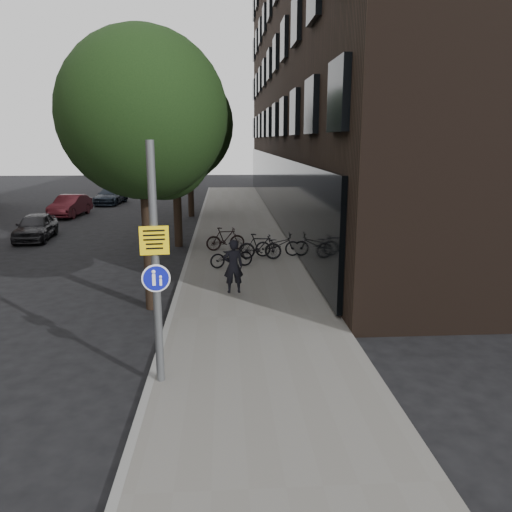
{
  "coord_description": "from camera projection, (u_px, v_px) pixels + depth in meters",
  "views": [
    {
      "loc": [
        -0.52,
        -9.08,
        4.65
      ],
      "look_at": [
        0.2,
        2.27,
        2.0
      ],
      "focal_mm": 35.0,
      "sensor_mm": 36.0,
      "label": 1
    }
  ],
  "objects": [
    {
      "name": "pedestrian",
      "position": [
        233.0,
        266.0,
        15.02
      ],
      "size": [
        0.63,
        0.45,
        1.64
      ],
      "primitive_type": "imported",
      "rotation": [
        0.0,
        0.0,
        3.24
      ],
      "color": "black",
      "rests_on": "sidewalk"
    },
    {
      "name": "parked_bike_curb_near",
      "position": [
        231.0,
        256.0,
        18.14
      ],
      "size": [
        1.71,
        1.02,
        0.85
      ],
      "primitive_type": "imported",
      "rotation": [
        0.0,
        0.0,
        1.88
      ],
      "color": "black",
      "rests_on": "sidewalk"
    },
    {
      "name": "street_tree_far",
      "position": [
        190.0,
        132.0,
        30.12
      ],
      "size": [
        5.0,
        5.0,
        7.8
      ],
      "color": "black",
      "rests_on": "ground"
    },
    {
      "name": "building_right_dark_brick",
      "position": [
        374.0,
        65.0,
        29.77
      ],
      "size": [
        12.0,
        40.0,
        18.0
      ],
      "primitive_type": "cube",
      "color": "black",
      "rests_on": "ground"
    },
    {
      "name": "signpost",
      "position": [
        156.0,
        265.0,
        9.14
      ],
      "size": [
        0.52,
        0.15,
        4.54
      ],
      "rotation": [
        0.0,
        0.0,
        0.12
      ],
      "color": "#595B5E",
      "rests_on": "sidewalk"
    },
    {
      "name": "ground",
      "position": [
        253.0,
        380.0,
        9.92
      ],
      "size": [
        120.0,
        120.0,
        0.0
      ],
      "primitive_type": "plane",
      "color": "black",
      "rests_on": "ground"
    },
    {
      "name": "parked_bike_facade_far",
      "position": [
        260.0,
        247.0,
        19.32
      ],
      "size": [
        1.71,
        0.64,
        1.01
      ],
      "primitive_type": "imported",
      "rotation": [
        0.0,
        0.0,
        1.47
      ],
      "color": "black",
      "rests_on": "sidewalk"
    },
    {
      "name": "parked_bike_facade_near",
      "position": [
        278.0,
        245.0,
        19.82
      ],
      "size": [
        1.83,
        0.7,
        0.95
      ],
      "primitive_type": "imported",
      "rotation": [
        0.0,
        0.0,
        1.61
      ],
      "color": "black",
      "rests_on": "sidewalk"
    },
    {
      "name": "street_tree_near",
      "position": [
        147.0,
        122.0,
        13.11
      ],
      "size": [
        4.4,
        4.4,
        7.5
      ],
      "color": "black",
      "rests_on": "ground"
    },
    {
      "name": "sidewalk",
      "position": [
        245.0,
        259.0,
        19.64
      ],
      "size": [
        4.5,
        60.0,
        0.12
      ],
      "primitive_type": "cube",
      "color": "#5F5D58",
      "rests_on": "ground"
    },
    {
      "name": "parked_bike_curb_far",
      "position": [
        225.0,
        239.0,
        20.9
      ],
      "size": [
        1.69,
        0.73,
        0.98
      ],
      "primitive_type": "imported",
      "rotation": [
        0.0,
        0.0,
        1.74
      ],
      "color": "black",
      "rests_on": "sidewalk"
    },
    {
      "name": "parked_car_near",
      "position": [
        36.0,
        227.0,
        23.72
      ],
      "size": [
        1.82,
        3.82,
        1.26
      ],
      "primitive_type": "imported",
      "rotation": [
        0.0,
        0.0,
        0.09
      ],
      "color": "black",
      "rests_on": "ground"
    },
    {
      "name": "parked_car_mid",
      "position": [
        70.0,
        206.0,
        31.02
      ],
      "size": [
        1.81,
        4.12,
        1.32
      ],
      "primitive_type": "imported",
      "rotation": [
        0.0,
        0.0,
        -0.11
      ],
      "color": "#51171E",
      "rests_on": "ground"
    },
    {
      "name": "curb_edge",
      "position": [
        188.0,
        260.0,
        19.5
      ],
      "size": [
        0.15,
        60.0,
        0.13
      ],
      "primitive_type": "cube",
      "color": "slate",
      "rests_on": "ground"
    },
    {
      "name": "street_tree_mid",
      "position": [
        177.0,
        129.0,
        21.37
      ],
      "size": [
        5.0,
        5.0,
        7.8
      ],
      "color": "black",
      "rests_on": "ground"
    },
    {
      "name": "parked_car_far",
      "position": [
        111.0,
        196.0,
        37.05
      ],
      "size": [
        2.06,
        4.29,
        1.2
      ],
      "primitive_type": "imported",
      "rotation": [
        0.0,
        0.0,
        -0.09
      ],
      "color": "black",
      "rests_on": "ground"
    }
  ]
}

